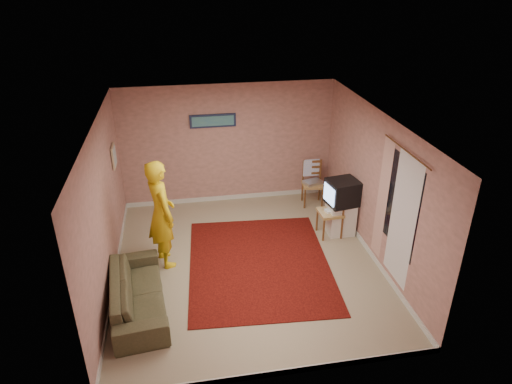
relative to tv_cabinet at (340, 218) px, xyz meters
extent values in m
plane|color=gray|center=(-1.95, -0.73, -0.32)|extent=(5.00, 5.00, 0.00)
cube|color=tan|center=(-1.95, 1.77, 0.98)|extent=(4.50, 0.02, 2.60)
cube|color=tan|center=(-1.95, -3.23, 0.98)|extent=(4.50, 0.02, 2.60)
cube|color=tan|center=(-4.20, -0.73, 0.98)|extent=(0.02, 5.00, 2.60)
cube|color=tan|center=(0.30, -0.73, 0.98)|extent=(0.02, 5.00, 2.60)
cube|color=white|center=(-1.95, -0.73, 2.28)|extent=(4.50, 5.00, 0.02)
cube|color=silver|center=(-1.95, 1.76, -0.27)|extent=(4.50, 0.02, 0.10)
cube|color=silver|center=(-1.95, -3.22, -0.27)|extent=(4.50, 0.02, 0.10)
cube|color=silver|center=(-4.19, -0.73, -0.27)|extent=(0.02, 5.00, 0.10)
cube|color=silver|center=(0.29, -0.73, -0.27)|extent=(0.02, 5.00, 0.10)
cube|color=black|center=(0.29, -1.63, 1.13)|extent=(0.01, 1.10, 1.50)
cube|color=silver|center=(0.28, -1.78, 0.93)|extent=(0.01, 0.75, 2.10)
cube|color=beige|center=(0.27, -1.08, 0.93)|extent=(0.01, 0.35, 2.10)
cylinder|color=brown|center=(0.25, -1.63, 2.00)|extent=(0.02, 1.40, 0.02)
cube|color=#161F3C|center=(-2.25, 1.74, 1.53)|extent=(0.95, 0.03, 0.28)
cube|color=#316488|center=(-2.25, 1.72, 1.53)|extent=(0.86, 0.01, 0.20)
cube|color=#C9B18A|center=(-4.17, 0.87, 1.23)|extent=(0.03, 0.38, 0.42)
cube|color=#B0BDC1|center=(-4.15, 0.87, 1.23)|extent=(0.01, 0.30, 0.34)
cube|color=black|center=(-1.74, -0.78, -0.31)|extent=(2.61, 3.17, 0.02)
cube|color=silver|center=(0.00, 0.00, 0.00)|extent=(0.50, 0.45, 0.63)
cube|color=black|center=(0.00, 0.00, 0.56)|extent=(0.63, 0.59, 0.48)
cube|color=#8CB2F2|center=(-0.28, -0.05, 0.56)|extent=(0.09, 0.40, 0.34)
cube|color=tan|center=(-0.20, 1.23, 0.16)|extent=(0.48, 0.47, 0.05)
cube|color=brown|center=(-0.20, 1.23, 0.41)|extent=(0.44, 0.09, 0.50)
cube|color=#ADADB2|center=(-0.20, 1.23, 0.21)|extent=(0.45, 0.38, 0.06)
cube|color=#97B3F7|center=(-0.20, 1.42, 0.47)|extent=(0.35, 0.04, 0.37)
cube|color=tan|center=(-0.23, -0.04, 0.16)|extent=(0.44, 0.46, 0.05)
cube|color=brown|center=(-0.23, -0.04, 0.42)|extent=(0.06, 0.45, 0.51)
cube|color=silver|center=(-0.23, -0.04, 0.21)|extent=(0.23, 0.19, 0.04)
imported|color=#4C462E|center=(-3.75, -1.58, -0.03)|extent=(0.96, 2.00, 0.57)
imported|color=gold|center=(-3.35, -0.42, 0.65)|extent=(0.69, 0.82, 1.93)
camera|label=1|loc=(-2.94, -7.28, 4.40)|focal=32.00mm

